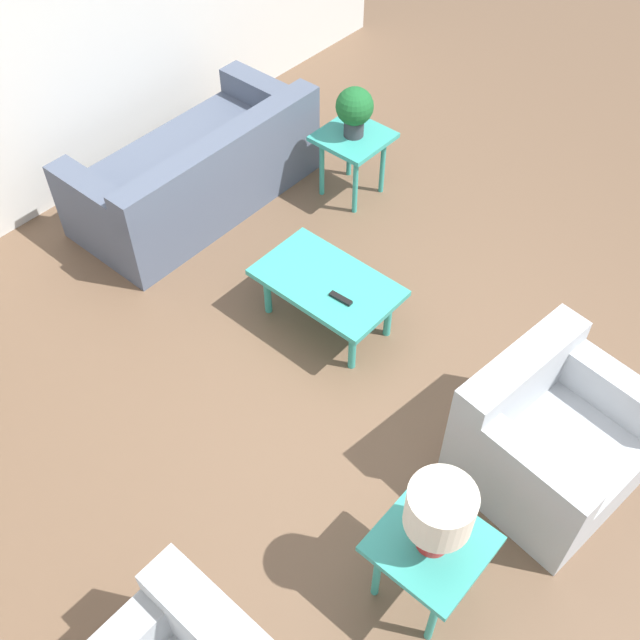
{
  "coord_description": "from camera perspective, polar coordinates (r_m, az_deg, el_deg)",
  "views": [
    {
      "loc": [
        -1.66,
        2.43,
        3.84
      ],
      "look_at": [
        0.28,
        0.21,
        0.55
      ],
      "focal_mm": 42.0,
      "sensor_mm": 36.0,
      "label": 1
    }
  ],
  "objects": [
    {
      "name": "ground_plane",
      "position": [
        4.84,
        4.14,
        -4.54
      ],
      "size": [
        14.0,
        14.0,
        0.0
      ],
      "primitive_type": "plane",
      "color": "brown"
    },
    {
      "name": "wall_right",
      "position": [
        5.86,
        -20.82,
        20.14
      ],
      "size": [
        0.12,
        7.2,
        2.7
      ],
      "color": "silver",
      "rests_on": "ground_plane"
    },
    {
      "name": "sofa",
      "position": [
        5.97,
        -9.29,
        11.05
      ],
      "size": [
        0.93,
        1.93,
        0.75
      ],
      "rotation": [
        0.0,
        0.0,
        1.58
      ],
      "color": "#4C566B",
      "rests_on": "ground_plane"
    },
    {
      "name": "armchair",
      "position": [
        4.37,
        16.94,
        -8.64
      ],
      "size": [
        0.94,
        1.0,
        0.8
      ],
      "rotation": [
        0.0,
        0.0,
        -1.69
      ],
      "color": "#A8ADB2",
      "rests_on": "ground_plane"
    },
    {
      "name": "coffee_table",
      "position": [
        4.88,
        0.55,
        2.62
      ],
      "size": [
        0.94,
        0.56,
        0.4
      ],
      "color": "teal",
      "rests_on": "ground_plane"
    },
    {
      "name": "side_table_plant",
      "position": [
        5.9,
        2.54,
        13.19
      ],
      "size": [
        0.51,
        0.51,
        0.55
      ],
      "color": "teal",
      "rests_on": "ground_plane"
    },
    {
      "name": "side_table_lamp",
      "position": [
        3.76,
        8.36,
        -16.98
      ],
      "size": [
        0.51,
        0.51,
        0.55
      ],
      "color": "teal",
      "rests_on": "ground_plane"
    },
    {
      "name": "potted_plant",
      "position": [
        5.73,
        2.65,
        15.78
      ],
      "size": [
        0.28,
        0.28,
        0.39
      ],
      "color": "#333338",
      "rests_on": "side_table_plant"
    },
    {
      "name": "table_lamp",
      "position": [
        3.43,
        9.07,
        -14.34
      ],
      "size": [
        0.31,
        0.31,
        0.44
      ],
      "color": "red",
      "rests_on": "side_table_lamp"
    },
    {
      "name": "remote_control",
      "position": [
        4.72,
        1.59,
        1.66
      ],
      "size": [
        0.16,
        0.05,
        0.02
      ],
      "color": "black",
      "rests_on": "coffee_table"
    }
  ]
}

